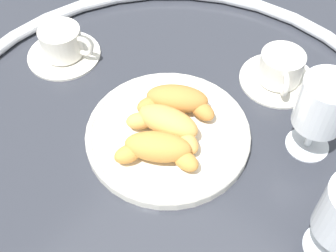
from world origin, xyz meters
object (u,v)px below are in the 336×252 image
at_px(pastry_plate, 168,134).
at_px(croissant_extra, 158,149).
at_px(coffee_cup_near, 280,71).
at_px(juice_glass_left, 323,106).
at_px(coffee_cup_far, 63,45).
at_px(croissant_large, 177,101).
at_px(croissant_small, 167,124).

height_order(pastry_plate, croissant_extra, croissant_extra).
bearing_deg(coffee_cup_near, juice_glass_left, 139.35).
xyz_separation_m(coffee_cup_near, coffee_cup_far, (0.34, 0.19, 0.00)).
relative_size(croissant_extra, juice_glass_left, 0.86).
height_order(croissant_large, coffee_cup_near, same).
height_order(coffee_cup_far, juice_glass_left, juice_glass_left).
distance_m(croissant_large, juice_glass_left, 0.22).
bearing_deg(pastry_plate, croissant_small, 101.50).
height_order(croissant_small, croissant_extra, same).
height_order(coffee_cup_near, juice_glass_left, juice_glass_left).
bearing_deg(croissant_small, pastry_plate, -78.50).
bearing_deg(croissant_small, juice_glass_left, -143.95).
distance_m(croissant_large, coffee_cup_near, 0.20).
bearing_deg(coffee_cup_far, coffee_cup_near, -150.42).
bearing_deg(croissant_extra, coffee_cup_near, -100.66).
xyz_separation_m(croissant_large, coffee_cup_far, (0.25, 0.02, -0.01)).
relative_size(pastry_plate, croissant_small, 1.95).
bearing_deg(pastry_plate, coffee_cup_far, -5.62).
distance_m(croissant_small, croissant_extra, 0.05).
bearing_deg(coffee_cup_far, croissant_large, -176.21).
distance_m(pastry_plate, coffee_cup_near, 0.23).
bearing_deg(coffee_cup_far, juice_glass_left, -167.40).
bearing_deg(juice_glass_left, coffee_cup_near, -40.65).
xyz_separation_m(croissant_large, coffee_cup_near, (-0.09, -0.18, -0.01)).
height_order(croissant_extra, juice_glass_left, juice_glass_left).
xyz_separation_m(croissant_large, croissant_small, (-0.02, 0.05, 0.00)).
height_order(croissant_extra, coffee_cup_near, same).
bearing_deg(croissant_large, croissant_small, 110.86).
bearing_deg(croissant_large, juice_glass_left, -156.93).
distance_m(coffee_cup_near, juice_glass_left, 0.16).
relative_size(pastry_plate, croissant_extra, 2.16).
relative_size(croissant_small, juice_glass_left, 0.96).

